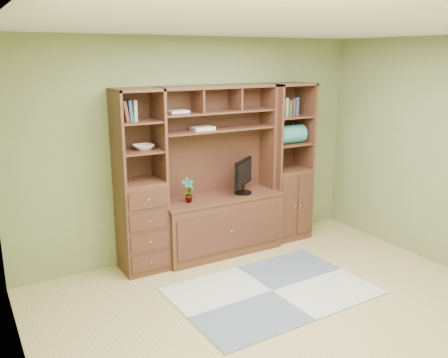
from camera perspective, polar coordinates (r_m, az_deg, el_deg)
room at (r=4.11m, az=9.31°, el=-0.83°), size 4.60×4.10×2.64m
center_hutch at (r=5.67m, az=-0.37°, el=0.79°), size 1.54×0.53×2.05m
left_tower at (r=5.30m, az=-10.04°, el=-0.42°), size 0.50×0.45×2.05m
right_tower at (r=6.25m, az=7.65°, el=1.98°), size 0.55×0.45×2.05m
rug at (r=5.09m, az=5.83°, el=-13.27°), size 2.04×1.40×0.01m
monitor at (r=5.79m, az=2.34°, el=1.08°), size 0.52×0.46×0.59m
orchid at (r=5.47m, az=-4.32°, el=-1.36°), size 0.16×0.11×0.29m
magazines at (r=5.55m, az=-2.61°, el=6.11°), size 0.25×0.19×0.04m
bowl at (r=5.23m, az=-9.67°, el=3.81°), size 0.22×0.22×0.05m
blanket_teal at (r=6.13m, az=7.85°, el=5.34°), size 0.40×0.23×0.23m
blanket_red at (r=6.31m, az=8.02°, el=5.41°), size 0.35×0.19×0.19m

